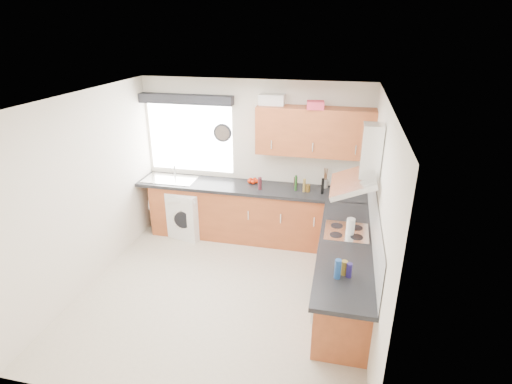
% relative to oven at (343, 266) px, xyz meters
% --- Properties ---
extents(ground_plane, '(3.60, 3.60, 0.00)m').
position_rel_oven_xyz_m(ground_plane, '(-1.50, -0.30, -0.42)').
color(ground_plane, beige).
extents(ceiling, '(3.60, 3.60, 0.02)m').
position_rel_oven_xyz_m(ceiling, '(-1.50, -0.30, 2.08)').
color(ceiling, white).
rests_on(ceiling, wall_back).
extents(wall_back, '(3.60, 0.02, 2.50)m').
position_rel_oven_xyz_m(wall_back, '(-1.50, 1.50, 0.82)').
color(wall_back, silver).
rests_on(wall_back, ground_plane).
extents(wall_front, '(3.60, 0.02, 2.50)m').
position_rel_oven_xyz_m(wall_front, '(-1.50, -2.10, 0.82)').
color(wall_front, silver).
rests_on(wall_front, ground_plane).
extents(wall_left, '(0.02, 3.60, 2.50)m').
position_rel_oven_xyz_m(wall_left, '(-3.30, -0.30, 0.82)').
color(wall_left, silver).
rests_on(wall_left, ground_plane).
extents(wall_right, '(0.02, 3.60, 2.50)m').
position_rel_oven_xyz_m(wall_right, '(0.30, -0.30, 0.82)').
color(wall_right, silver).
rests_on(wall_right, ground_plane).
extents(window, '(1.40, 0.02, 1.10)m').
position_rel_oven_xyz_m(window, '(-2.55, 1.49, 1.12)').
color(window, white).
rests_on(window, wall_back).
extents(window_blind, '(1.50, 0.18, 0.14)m').
position_rel_oven_xyz_m(window_blind, '(-2.55, 1.40, 1.76)').
color(window_blind, '#222328').
rests_on(window_blind, wall_back).
extents(splashback, '(0.01, 3.00, 0.54)m').
position_rel_oven_xyz_m(splashback, '(0.29, 0.00, 0.75)').
color(splashback, white).
rests_on(splashback, wall_right).
extents(base_cab_back, '(3.00, 0.58, 0.86)m').
position_rel_oven_xyz_m(base_cab_back, '(-1.60, 1.21, 0.01)').
color(base_cab_back, brown).
rests_on(base_cab_back, ground_plane).
extents(base_cab_corner, '(0.60, 0.60, 0.86)m').
position_rel_oven_xyz_m(base_cab_corner, '(0.00, 1.20, 0.01)').
color(base_cab_corner, brown).
rests_on(base_cab_corner, ground_plane).
extents(base_cab_right, '(0.58, 2.10, 0.86)m').
position_rel_oven_xyz_m(base_cab_right, '(0.01, -0.15, 0.01)').
color(base_cab_right, brown).
rests_on(base_cab_right, ground_plane).
extents(worktop_back, '(3.60, 0.62, 0.05)m').
position_rel_oven_xyz_m(worktop_back, '(-1.50, 1.20, 0.46)').
color(worktop_back, black).
rests_on(worktop_back, base_cab_back).
extents(worktop_right, '(0.62, 2.42, 0.05)m').
position_rel_oven_xyz_m(worktop_right, '(0.00, -0.30, 0.46)').
color(worktop_right, black).
rests_on(worktop_right, base_cab_right).
extents(sink, '(0.84, 0.46, 0.10)m').
position_rel_oven_xyz_m(sink, '(-2.83, 1.20, 0.52)').
color(sink, silver).
rests_on(sink, worktop_back).
extents(oven, '(0.56, 0.58, 0.85)m').
position_rel_oven_xyz_m(oven, '(0.00, 0.00, 0.00)').
color(oven, black).
rests_on(oven, ground_plane).
extents(hob_plate, '(0.52, 0.52, 0.01)m').
position_rel_oven_xyz_m(hob_plate, '(0.00, 0.00, 0.49)').
color(hob_plate, silver).
rests_on(hob_plate, worktop_right).
extents(extractor_hood, '(0.52, 0.78, 0.66)m').
position_rel_oven_xyz_m(extractor_hood, '(0.10, -0.00, 1.34)').
color(extractor_hood, silver).
rests_on(extractor_hood, wall_right).
extents(upper_cabinets, '(1.70, 0.35, 0.70)m').
position_rel_oven_xyz_m(upper_cabinets, '(-0.55, 1.32, 1.38)').
color(upper_cabinets, brown).
rests_on(upper_cabinets, wall_back).
extents(washing_machine, '(0.64, 0.63, 0.78)m').
position_rel_oven_xyz_m(washing_machine, '(-2.50, 1.10, -0.03)').
color(washing_machine, white).
rests_on(washing_machine, ground_plane).
extents(wall_clock, '(0.29, 0.04, 0.29)m').
position_rel_oven_xyz_m(wall_clock, '(-2.00, 1.46, 1.24)').
color(wall_clock, '#222328').
rests_on(wall_clock, wall_back).
extents(casserole, '(0.37, 0.27, 0.15)m').
position_rel_oven_xyz_m(casserole, '(-1.20, 1.42, 1.80)').
color(casserole, white).
rests_on(casserole, upper_cabinets).
extents(storage_box, '(0.26, 0.22, 0.11)m').
position_rel_oven_xyz_m(storage_box, '(-0.55, 1.22, 1.78)').
color(storage_box, '#C23043').
rests_on(storage_box, upper_cabinets).
extents(utensil_pot, '(0.10, 0.10, 0.13)m').
position_rel_oven_xyz_m(utensil_pot, '(-0.35, 1.40, 0.55)').
color(utensil_pot, gray).
rests_on(utensil_pot, worktop_back).
extents(kitchen_roll, '(0.10, 0.10, 0.22)m').
position_rel_oven_xyz_m(kitchen_roll, '(0.04, -0.06, 0.59)').
color(kitchen_roll, white).
rests_on(kitchen_roll, worktop_right).
extents(tomato_cluster, '(0.16, 0.16, 0.07)m').
position_rel_oven_xyz_m(tomato_cluster, '(-1.48, 1.35, 0.52)').
color(tomato_cluster, '#B82006').
rests_on(tomato_cluster, worktop_back).
extents(jar_0, '(0.05, 0.05, 0.14)m').
position_rel_oven_xyz_m(jar_0, '(-0.80, 1.36, 0.56)').
color(jar_0, '#3D1915').
rests_on(jar_0, worktop_back).
extents(jar_1, '(0.06, 0.06, 0.19)m').
position_rel_oven_xyz_m(jar_1, '(-1.31, 1.11, 0.58)').
color(jar_1, '#45181E').
rests_on(jar_1, worktop_back).
extents(jar_2, '(0.07, 0.07, 0.12)m').
position_rel_oven_xyz_m(jar_2, '(-0.59, 1.18, 0.54)').
color(jar_2, brown).
rests_on(jar_2, worktop_back).
extents(jar_3, '(0.04, 0.04, 0.21)m').
position_rel_oven_xyz_m(jar_3, '(-0.64, 1.16, 0.59)').
color(jar_3, olive).
rests_on(jar_3, worktop_back).
extents(jar_4, '(0.04, 0.04, 0.24)m').
position_rel_oven_xyz_m(jar_4, '(-0.78, 1.18, 0.61)').
color(jar_4, '#1D4418').
rests_on(jar_4, worktop_back).
extents(jar_5, '(0.04, 0.04, 0.25)m').
position_rel_oven_xyz_m(jar_5, '(-0.37, 1.14, 0.61)').
color(jar_5, black).
rests_on(jar_5, worktop_back).
extents(bottle_0, '(0.06, 0.06, 0.15)m').
position_rel_oven_xyz_m(bottle_0, '(-0.02, -0.91, 0.56)').
color(bottle_0, brown).
rests_on(bottle_0, worktop_right).
extents(bottle_1, '(0.06, 0.06, 0.21)m').
position_rel_oven_xyz_m(bottle_1, '(-0.08, -0.99, 0.59)').
color(bottle_1, navy).
rests_on(bottle_1, worktop_right).
extents(bottle_2, '(0.06, 0.06, 0.15)m').
position_rel_oven_xyz_m(bottle_2, '(0.03, -0.94, 0.56)').
color(bottle_2, '#1E154A').
rests_on(bottle_2, worktop_right).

